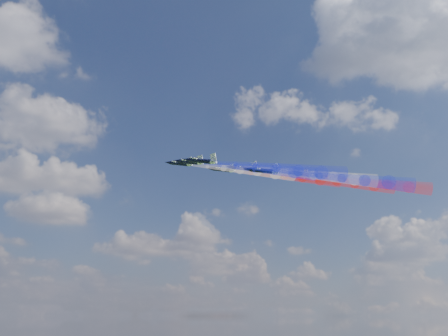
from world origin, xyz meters
TOP-DOWN VIEW (x-y plane):
  - jet_lead at (12.14, -7.38)m, footprint 12.55×13.53m
  - trail_lead at (22.86, -24.57)m, footprint 19.66×29.38m
  - jet_inner_left at (10.16, -18.70)m, footprint 12.55×13.53m
  - trail_inner_left at (20.88, -35.89)m, footprint 19.66×29.38m
  - jet_inner_right at (24.64, -10.47)m, footprint 12.55×13.53m
  - trail_inner_right at (35.36, -27.66)m, footprint 19.66×29.38m
  - jet_outer_left at (6.86, -33.03)m, footprint 12.55×13.53m
  - trail_outer_left at (17.58, -50.22)m, footprint 19.66×29.38m
  - jet_center_third at (23.59, -24.83)m, footprint 12.55×13.53m
  - trail_center_third at (34.31, -42.02)m, footprint 19.66×29.38m
  - jet_outer_right at (38.33, -16.14)m, footprint 12.55×13.53m
  - trail_outer_right at (49.05, -33.33)m, footprint 19.66×29.38m
  - jet_rear_left at (21.73, -37.69)m, footprint 12.55×13.53m
  - trail_rear_left at (32.45, -54.88)m, footprint 19.66×29.38m
  - jet_rear_right at (37.91, -28.49)m, footprint 12.55×13.53m
  - trail_rear_right at (48.63, -45.68)m, footprint 19.66×29.38m

SIDE VIEW (x-z plane):
  - trail_rear_left at x=32.45m, z-range 112.18..123.18m
  - trail_outer_left at x=17.58m, z-range 113.90..124.90m
  - trail_rear_right at x=48.63m, z-range 115.11..126.11m
  - trail_center_third at x=34.31m, z-range 116.23..127.22m
  - jet_rear_left at x=21.73m, z-range 119.22..125.35m
  - trail_inner_left at x=20.88m, z-range 117.76..128.75m
  - trail_outer_right at x=49.05m, z-range 118.06..129.05m
  - jet_outer_left at x=6.86m, z-range 120.94..127.07m
  - trail_inner_right at x=35.36m, z-range 119.48..130.47m
  - jet_rear_right at x=37.91m, z-range 122.15..128.28m
  - trail_lead at x=22.86m, z-range 120.44..131.43m
  - jet_center_third at x=23.59m, z-range 123.27..129.39m
  - jet_inner_left at x=10.16m, z-range 124.80..130.93m
  - jet_outer_right at x=38.33m, z-range 125.10..131.22m
  - jet_inner_right at x=24.64m, z-range 126.52..132.64m
  - jet_lead at x=12.14m, z-range 127.48..133.61m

